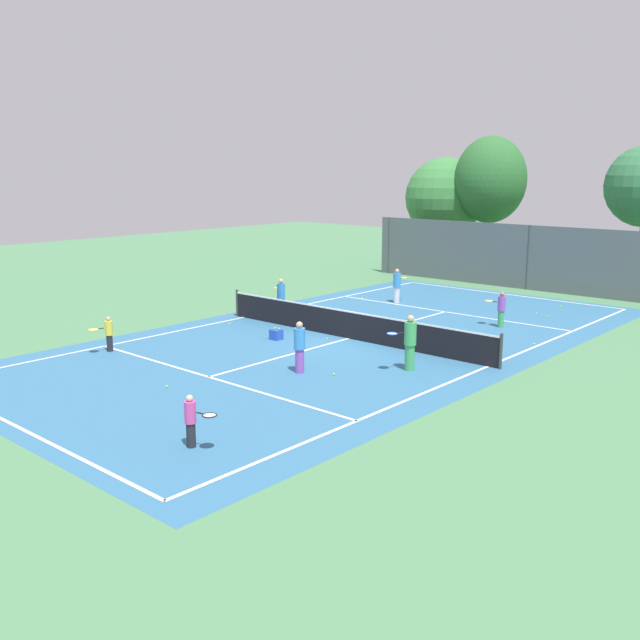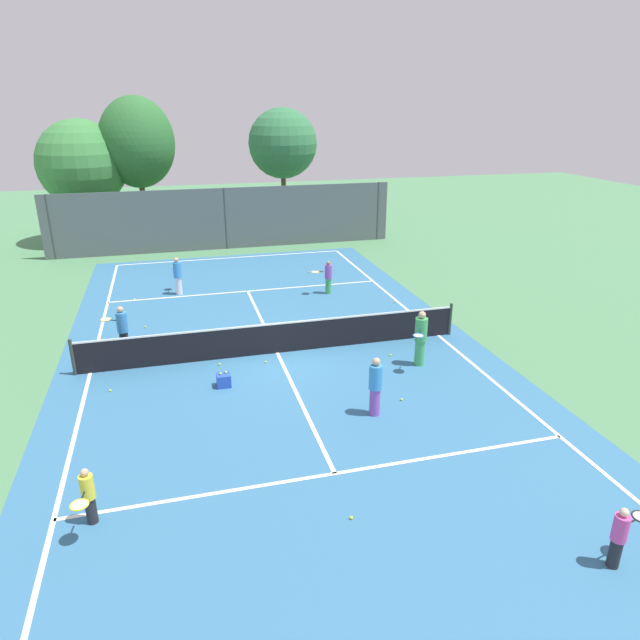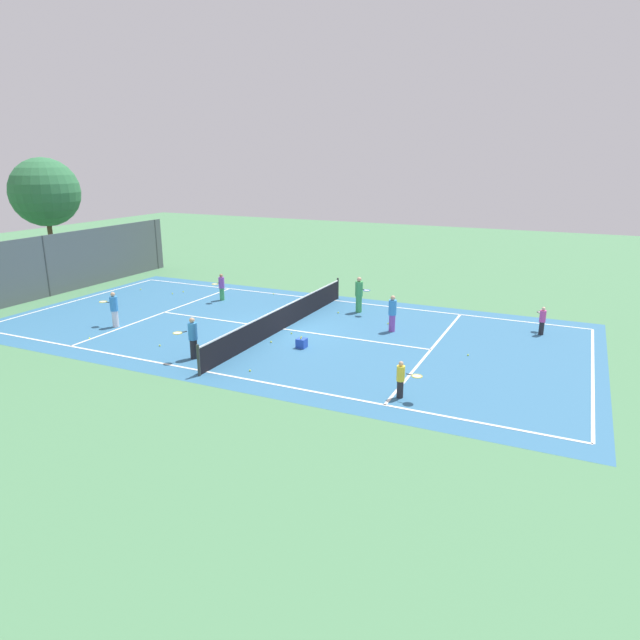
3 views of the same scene
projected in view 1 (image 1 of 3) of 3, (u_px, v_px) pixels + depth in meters
name	position (u px, v px, depth m)	size (l,w,h in m)	color
ground_plane	(349.00, 339.00, 25.29)	(80.00, 80.00, 0.00)	#4C8456
court_surface	(349.00, 338.00, 25.29)	(13.00, 25.00, 0.01)	teal
tennis_net	(349.00, 325.00, 25.18)	(11.90, 0.10, 1.10)	#333833
perimeter_fence	(528.00, 258.00, 35.18)	(18.00, 0.12, 3.20)	#515B60
tree_1	(445.00, 198.00, 41.85)	(4.65, 4.65, 6.57)	brown
tree_2	(490.00, 180.00, 39.65)	(4.00, 3.98, 7.69)	brown
player_0	(397.00, 285.00, 31.85)	(0.37, 0.90, 1.54)	silver
player_1	(501.00, 309.00, 26.96)	(0.86, 0.34, 1.37)	#3FA559
player_2	(192.00, 420.00, 15.32)	(0.84, 0.43, 1.19)	#232328
player_3	(410.00, 342.00, 21.14)	(0.72, 0.90, 1.69)	#3FA559
player_4	(108.00, 333.00, 23.39)	(0.38, 0.83, 1.18)	#232328
player_5	(300.00, 347.00, 20.90)	(0.33, 0.33, 1.55)	purple
player_6	(281.00, 297.00, 28.99)	(0.88, 0.68, 1.55)	#232328
ball_crate	(276.00, 334.00, 25.12)	(0.38, 0.36, 0.43)	blue
tennis_ball_0	(324.00, 310.00, 30.29)	(0.07, 0.07, 0.07)	#CCE533
tennis_ball_1	(303.00, 332.00, 26.14)	(0.07, 0.07, 0.07)	#CCE533
tennis_ball_2	(230.00, 324.00, 27.46)	(0.07, 0.07, 0.07)	#CCE533
tennis_ball_3	(408.00, 360.00, 22.29)	(0.07, 0.07, 0.07)	#CCE533
tennis_ball_4	(548.00, 317.00, 28.86)	(0.07, 0.07, 0.07)	#CCE533
tennis_ball_5	(334.00, 374.00, 20.80)	(0.07, 0.07, 0.07)	#CCE533
tennis_ball_6	(561.00, 306.00, 31.04)	(0.07, 0.07, 0.07)	#CCE533
tennis_ball_7	(253.00, 317.00, 28.74)	(0.07, 0.07, 0.07)	#CCE533
tennis_ball_8	(534.00, 344.00, 24.36)	(0.07, 0.07, 0.07)	#CCE533
tennis_ball_9	(327.00, 339.00, 25.12)	(0.07, 0.07, 0.07)	#CCE533
tennis_ball_10	(362.00, 298.00, 32.92)	(0.07, 0.07, 0.07)	#CCE533
tennis_ball_11	(536.00, 314.00, 29.43)	(0.07, 0.07, 0.07)	#CCE533
tennis_ball_12	(167.00, 386.00, 19.63)	(0.07, 0.07, 0.07)	#CCE533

